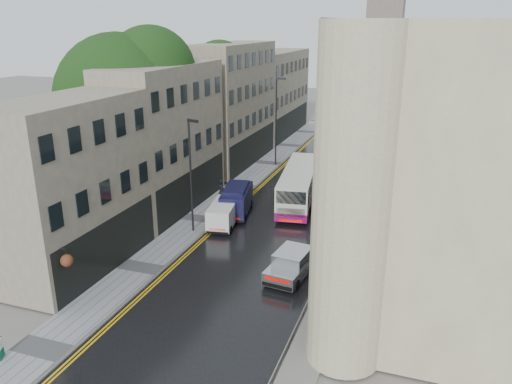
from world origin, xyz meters
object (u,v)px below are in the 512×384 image
Objects in this scene: lamp_post_far at (276,122)px; cream_bus at (280,196)px; lamp_post_near at (191,177)px; white_lorry at (344,162)px; navy_van at (221,206)px; tree_near at (122,120)px; tree_far at (200,105)px; pedestrian at (221,191)px; silver_hatchback at (268,271)px; estate_sign at (0,349)px; white_van at (208,221)px.

cream_bus is at bearing -80.20° from lamp_post_far.
lamp_post_near reaches higher than cream_bus.
lamp_post_far reaches higher than lamp_post_near.
cream_bus is at bearing -108.09° from white_lorry.
white_lorry is 8.68m from lamp_post_far.
white_lorry is 1.60× the size of navy_van.
tree_near is 13.02m from tree_far.
pedestrian is (-1.40, 3.30, -0.09)m from navy_van.
navy_van is 2.34× the size of pedestrian.
white_lorry is 14.14m from navy_van.
tree_far is 2.67× the size of navy_van.
lamp_post_near is at bearing -123.70° from navy_van.
navy_van is at bearing -118.91° from white_lorry.
cream_bus is 4.64m from navy_van.
cream_bus is (11.62, -10.67, -4.78)m from tree_far.
silver_hatchback is 2.14× the size of pedestrian.
estate_sign is at bearing -80.69° from tree_far.
cream_bus is 14.11m from lamp_post_far.
white_lorry is at bearing -113.90° from pedestrian.
tree_far is at bearing -38.88° from pedestrian.
navy_van is at bearing -3.17° from tree_near.
tree_near is 1.86× the size of white_lorry.
tree_near is 15.79× the size of estate_sign.
navy_van reaches higher than pedestrian.
pedestrian is 0.23× the size of lamp_post_far.
navy_van is (7.91, -13.45, -5.02)m from tree_far.
estate_sign is (-1.67, -15.48, -3.50)m from lamp_post_near.
cream_bus reaches higher than silver_hatchback.
white_van is 0.49× the size of lamp_post_near.
pedestrian is (6.81, 2.85, -5.83)m from tree_near.
lamp_post_near reaches higher than navy_van.
lamp_post_far reaches higher than estate_sign.
tree_near reaches higher than white_lorry.
pedestrian is 0.25× the size of lamp_post_near.
cream_bus is 6.35m from white_van.
white_lorry is at bearing 80.22° from lamp_post_near.
tree_far reaches higher than pedestrian.
silver_hatchback is (14.36, -8.34, -6.13)m from tree_near.
lamp_post_near is (-7.21, 5.27, 3.24)m from silver_hatchback.
white_lorry is 3.75× the size of pedestrian.
lamp_post_far reaches higher than cream_bus.
cream_bus is 5.14m from pedestrian.
tree_far is at bearing 130.24° from silver_hatchback.
white_lorry is at bearing 63.73° from cream_bus.
estate_sign is at bearing -115.23° from cream_bus.
pedestrian is at bearing 166.15° from cream_bus.
tree_far is at bearing 106.98° from white_van.
lamp_post_near is at bearing -117.77° from white_lorry.
lamp_post_far reaches higher than pedestrian.
tree_far is at bearing 175.82° from white_lorry.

